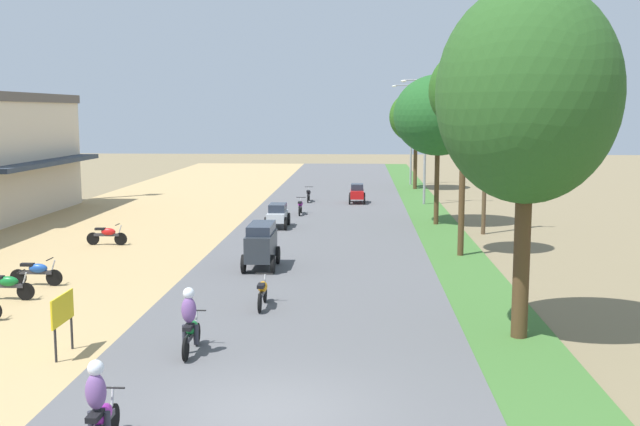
{
  "coord_description": "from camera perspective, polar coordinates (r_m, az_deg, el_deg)",
  "views": [
    {
      "loc": [
        1.72,
        -13.93,
        5.91
      ],
      "look_at": [
        0.09,
        16.68,
        1.74
      ],
      "focal_mm": 42.1,
      "sensor_mm": 36.0,
      "label": 1
    }
  ],
  "objects": [
    {
      "name": "median_strip",
      "position": [
        15.63,
        18.19,
        -14.74
      ],
      "size": [
        2.4,
        140.0,
        0.06
      ],
      "primitive_type": "cube",
      "color": "#3D6B2D",
      "rests_on": "ground"
    },
    {
      "name": "motorbike_foreground_rider",
      "position": [
        13.82,
        -16.42,
        -14.01
      ],
      "size": [
        0.54,
        1.8,
        1.66
      ],
      "color": "black",
      "rests_on": "road_strip"
    },
    {
      "name": "motorbike_ahead_third",
      "position": [
        22.62,
        -4.39,
        -5.92
      ],
      "size": [
        0.54,
        1.8,
        0.94
      ],
      "color": "black",
      "rests_on": "road_strip"
    },
    {
      "name": "utility_pole_near",
      "position": [
        36.72,
        12.47,
        4.92
      ],
      "size": [
        1.8,
        0.2,
        8.05
      ],
      "color": "brown",
      "rests_on": "ground"
    },
    {
      "name": "motorbike_ahead_fourth",
      "position": [
        42.65,
        -1.51,
        0.56
      ],
      "size": [
        0.54,
        1.8,
        0.94
      ],
      "color": "black",
      "rests_on": "road_strip"
    },
    {
      "name": "parked_motorbike_third",
      "position": [
        27.07,
        -20.73,
        -4.17
      ],
      "size": [
        1.8,
        0.54,
        0.94
      ],
      "color": "black",
      "rests_on": "dirt_shoulder"
    },
    {
      "name": "ground_plane",
      "position": [
        15.22,
        -3.79,
        -15.1
      ],
      "size": [
        180.0,
        180.0,
        0.0
      ],
      "primitive_type": "plane",
      "color": "#7A6B4C"
    },
    {
      "name": "car_sedan_silver",
      "position": [
        37.87,
        -3.25,
        -0.11
      ],
      "size": [
        1.1,
        2.26,
        1.19
      ],
      "color": "#B7BCC1",
      "rests_on": "road_strip"
    },
    {
      "name": "road_strip",
      "position": [
        15.21,
        -3.8,
        -14.96
      ],
      "size": [
        9.0,
        140.0,
        0.08
      ],
      "primitive_type": "cube",
      "color": "#565659",
      "rests_on": "ground"
    },
    {
      "name": "median_tree_third",
      "position": [
        39.16,
        8.97,
        7.34
      ],
      "size": [
        4.58,
        4.58,
        7.72
      ],
      "color": "#4C351E",
      "rests_on": "median_strip"
    },
    {
      "name": "motorbike_ahead_second",
      "position": [
        18.53,
        -9.82,
        -8.19
      ],
      "size": [
        0.54,
        1.8,
        1.66
      ],
      "color": "black",
      "rests_on": "road_strip"
    },
    {
      "name": "streetlamp_mid",
      "position": [
        60.57,
        6.96,
        6.52
      ],
      "size": [
        3.16,
        0.2,
        8.03
      ],
      "color": "gray",
      "rests_on": "median_strip"
    },
    {
      "name": "parked_motorbike_fourth",
      "position": [
        34.23,
        -15.87,
        -1.55
      ],
      "size": [
        1.8,
        0.54,
        0.94
      ],
      "color": "black",
      "rests_on": "dirt_shoulder"
    },
    {
      "name": "motorbike_ahead_fifth",
      "position": [
        48.63,
        -0.88,
        1.45
      ],
      "size": [
        0.54,
        1.8,
        0.94
      ],
      "color": "black",
      "rests_on": "road_strip"
    },
    {
      "name": "street_signboard",
      "position": [
        19.13,
        -18.98,
        -7.21
      ],
      "size": [
        0.06,
        1.3,
        1.5
      ],
      "color": "#262628",
      "rests_on": "dirt_shoulder"
    },
    {
      "name": "parked_motorbike_second",
      "position": [
        25.38,
        -22.71,
        -5.04
      ],
      "size": [
        1.8,
        0.54,
        0.94
      ],
      "color": "black",
      "rests_on": "dirt_shoulder"
    },
    {
      "name": "median_tree_second",
      "position": [
        30.7,
        10.93,
        9.03
      ],
      "size": [
        2.85,
        2.85,
        8.23
      ],
      "color": "#4C351E",
      "rests_on": "median_strip"
    },
    {
      "name": "car_van_charcoal",
      "position": [
        28.03,
        -4.5,
        -2.31
      ],
      "size": [
        1.19,
        2.41,
        1.67
      ],
      "color": "#282D33",
      "rests_on": "road_strip"
    },
    {
      "name": "car_hatchback_red",
      "position": [
        47.95,
        2.84,
        1.56
      ],
      "size": [
        1.04,
        2.0,
        1.23
      ],
      "color": "red",
      "rests_on": "road_strip"
    },
    {
      "name": "median_tree_nearest",
      "position": [
        19.67,
        15.51,
        8.65
      ],
      "size": [
        4.6,
        4.6,
        9.05
      ],
      "color": "#4C351E",
      "rests_on": "median_strip"
    },
    {
      "name": "streetlamp_near",
      "position": [
        47.68,
        8.01,
        6.12
      ],
      "size": [
        3.16,
        0.2,
        7.92
      ],
      "color": "gray",
      "rests_on": "median_strip"
    },
    {
      "name": "median_tree_fourth",
      "position": [
        57.1,
        7.31,
        7.26
      ],
      "size": [
        4.02,
        4.02,
        7.38
      ],
      "color": "#4C351E",
      "rests_on": "median_strip"
    }
  ]
}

